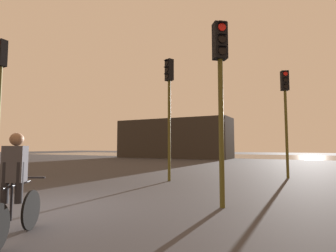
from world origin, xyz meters
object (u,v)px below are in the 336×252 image
object	(u,v)px
traffic_light_center	(169,97)
traffic_light_near_left	(0,86)
traffic_light_far_right	(285,103)
traffic_light_near_right	(220,77)
cyclist	(15,186)
distant_building	(173,139)

from	to	relation	value
traffic_light_center	traffic_light_near_left	xyz separation A→B (m)	(-4.01, -4.54, -0.05)
traffic_light_center	traffic_light_far_right	size ratio (longest dim) A/B	1.04
traffic_light_near_left	traffic_light_far_right	size ratio (longest dim) A/B	1.03
traffic_light_center	traffic_light_far_right	world-z (taller)	traffic_light_center
traffic_light_near_right	traffic_light_far_right	bearing A→B (deg)	-137.74
traffic_light_center	traffic_light_far_right	bearing A→B (deg)	-118.26
traffic_light_far_right	cyclist	bearing A→B (deg)	50.26
distant_building	traffic_light_near_left	world-z (taller)	traffic_light_near_left
traffic_light_center	traffic_light_near_left	size ratio (longest dim) A/B	1.02
traffic_light_far_right	cyclist	world-z (taller)	traffic_light_far_right
traffic_light_center	traffic_light_near_left	bearing A→B (deg)	72.80
cyclist	traffic_light_near_right	bearing A→B (deg)	27.07
traffic_light_center	traffic_light_near_right	bearing A→B (deg)	156.27
traffic_light_far_right	traffic_light_near_left	bearing A→B (deg)	20.96
distant_building	traffic_light_near_left	size ratio (longest dim) A/B	2.80
traffic_light_center	distant_building	bearing A→B (deg)	-40.06
traffic_light_far_right	distant_building	bearing A→B (deg)	-72.10
traffic_light_near_left	cyclist	distance (m)	6.21
traffic_light_far_right	traffic_light_center	bearing A→B (deg)	15.08
traffic_light_center	traffic_light_near_left	distance (m)	6.06
distant_building	cyclist	bearing A→B (deg)	-68.76
traffic_light_near_left	cyclist	xyz separation A→B (m)	(5.02, -2.56, -2.60)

